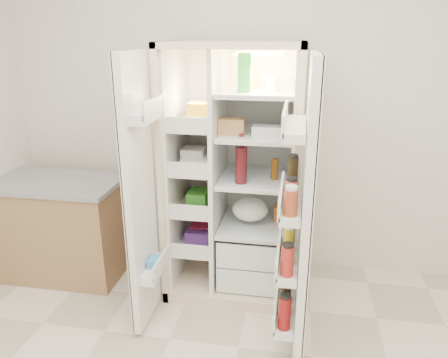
# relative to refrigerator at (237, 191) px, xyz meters

# --- Properties ---
(wall_back) EXTENTS (4.00, 0.02, 2.70)m
(wall_back) POSITION_rel_refrigerator_xyz_m (0.13, 0.35, 0.61)
(wall_back) COLOR silver
(wall_back) RESTS_ON floor
(refrigerator) EXTENTS (0.92, 0.70, 1.80)m
(refrigerator) POSITION_rel_refrigerator_xyz_m (0.00, 0.00, 0.00)
(refrigerator) COLOR beige
(refrigerator) RESTS_ON floor
(freezer_door) EXTENTS (0.15, 0.40, 1.72)m
(freezer_door) POSITION_rel_refrigerator_xyz_m (-0.51, -0.60, 0.15)
(freezer_door) COLOR silver
(freezer_door) RESTS_ON floor
(fridge_door) EXTENTS (0.17, 0.58, 1.72)m
(fridge_door) POSITION_rel_refrigerator_xyz_m (0.47, -0.69, 0.12)
(fridge_door) COLOR silver
(fridge_door) RESTS_ON floor
(kitchen_counter) EXTENTS (1.08, 0.58, 0.79)m
(kitchen_counter) POSITION_rel_refrigerator_xyz_m (-1.43, -0.12, -0.35)
(kitchen_counter) COLOR olive
(kitchen_counter) RESTS_ON floor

